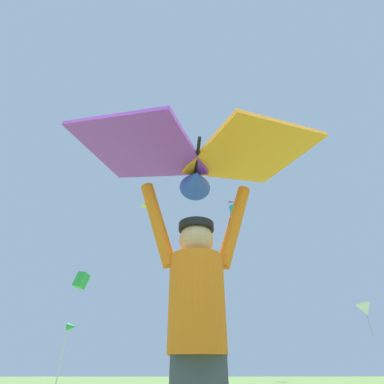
# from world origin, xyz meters

# --- Properties ---
(kite_flyer_person) EXTENTS (0.81, 0.35, 1.92)m
(kite_flyer_person) POSITION_xyz_m (-0.02, 0.16, 0.94)
(kite_flyer_person) COLOR #424751
(kite_flyer_person) RESTS_ON ground
(held_stunt_kite) EXTENTS (1.95, 1.06, 0.41)m
(held_stunt_kite) POSITION_xyz_m (-0.02, 0.08, 2.12)
(held_stunt_kite) COLOR black
(distant_kite_white_mid_right) EXTENTS (1.20, 1.19, 2.00)m
(distant_kite_white_mid_right) POSITION_xyz_m (11.34, 18.15, 4.14)
(distant_kite_white_mid_right) COLOR white
(distant_kite_purple_overhead_distant) EXTENTS (0.76, 0.75, 0.25)m
(distant_kite_purple_overhead_distant) POSITION_xyz_m (4.49, 25.49, 16.10)
(distant_kite_purple_overhead_distant) COLOR purple
(distant_kite_yellow_high_right) EXTENTS (1.09, 1.05, 1.26)m
(distant_kite_yellow_high_right) POSITION_xyz_m (2.85, 10.27, 12.44)
(distant_kite_yellow_high_right) COLOR yellow
(distant_kite_green_low_right) EXTENTS (0.65, 0.55, 0.76)m
(distant_kite_green_low_right) POSITION_xyz_m (-4.66, 11.33, 4.13)
(distant_kite_green_low_right) COLOR green
(distant_kite_teal_low_left) EXTENTS (1.24, 1.34, 1.50)m
(distant_kite_teal_low_left) POSITION_xyz_m (6.32, 34.51, 19.90)
(distant_kite_teal_low_left) COLOR #19B2AD
(distant_kite_yellow_high_left) EXTENTS (0.77, 0.77, 0.14)m
(distant_kite_yellow_high_left) POSITION_xyz_m (-4.68, 26.19, 15.90)
(distant_kite_yellow_high_left) COLOR yellow
(marker_flag) EXTENTS (0.30, 0.24, 2.11)m
(marker_flag) POSITION_xyz_m (-3.82, 8.81, 1.83)
(marker_flag) COLOR silver
(marker_flag) RESTS_ON ground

